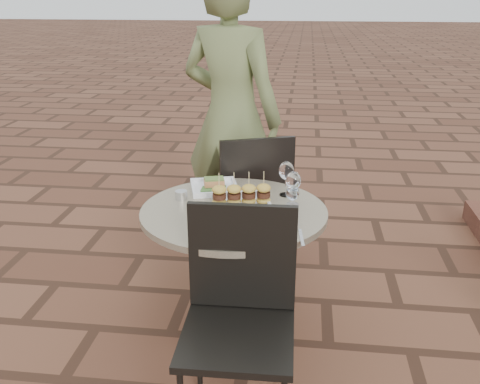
# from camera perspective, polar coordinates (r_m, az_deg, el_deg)

# --- Properties ---
(ground) EXTENTS (60.00, 60.00, 0.00)m
(ground) POSITION_cam_1_polar(r_m,az_deg,el_deg) (2.91, 0.89, -15.44)
(ground) COLOR brown
(ground) RESTS_ON ground
(cafe_table) EXTENTS (0.90, 0.90, 0.73)m
(cafe_table) POSITION_cam_1_polar(r_m,az_deg,el_deg) (2.68, -0.64, -6.71)
(cafe_table) COLOR gray
(cafe_table) RESTS_ON ground
(chair_far) EXTENTS (0.56, 0.56, 0.93)m
(chair_far) POSITION_cam_1_polar(r_m,az_deg,el_deg) (3.25, 1.37, -0.29)
(chair_far) COLOR black
(chair_far) RESTS_ON ground
(chair_near) EXTENTS (0.45, 0.45, 0.93)m
(chair_near) POSITION_cam_1_polar(r_m,az_deg,el_deg) (2.18, -0.04, -11.69)
(chair_near) COLOR black
(chair_near) RESTS_ON ground
(diner) EXTENTS (0.81, 0.68, 1.90)m
(diner) POSITION_cam_1_polar(r_m,az_deg,el_deg) (3.46, -0.94, 7.94)
(diner) COLOR #5E6739
(diner) RESTS_ON ground
(plate_salmon) EXTENTS (0.29, 0.29, 0.07)m
(plate_salmon) POSITION_cam_1_polar(r_m,az_deg,el_deg) (2.82, -2.77, 0.60)
(plate_salmon) COLOR white
(plate_salmon) RESTS_ON cafe_table
(plate_sliders) EXTENTS (0.33, 0.33, 0.18)m
(plate_sliders) POSITION_cam_1_polar(r_m,az_deg,el_deg) (2.58, 0.16, -0.71)
(plate_sliders) COLOR white
(plate_sliders) RESTS_ON cafe_table
(plate_tuna) EXTENTS (0.29, 0.29, 0.03)m
(plate_tuna) POSITION_cam_1_polar(r_m,az_deg,el_deg) (2.43, 0.40, -2.83)
(plate_tuna) COLOR white
(plate_tuna) RESTS_ON cafe_table
(wine_glass_right) EXTENTS (0.06, 0.06, 0.14)m
(wine_glass_right) POSITION_cam_1_polar(r_m,az_deg,el_deg) (2.49, 5.62, -0.20)
(wine_glass_right) COLOR white
(wine_glass_right) RESTS_ON cafe_table
(wine_glass_mid) EXTENTS (0.08, 0.08, 0.18)m
(wine_glass_mid) POSITION_cam_1_polar(r_m,az_deg,el_deg) (2.71, 4.97, 2.19)
(wine_glass_mid) COLOR white
(wine_glass_mid) RESTS_ON cafe_table
(wine_glass_far) EXTENTS (0.07, 0.07, 0.17)m
(wine_glass_far) POSITION_cam_1_polar(r_m,az_deg,el_deg) (2.59, 5.71, 1.12)
(wine_glass_far) COLOR white
(wine_glass_far) RESTS_ON cafe_table
(steel_ramekin) EXTENTS (0.07, 0.07, 0.05)m
(steel_ramekin) POSITION_cam_1_polar(r_m,az_deg,el_deg) (2.70, -6.28, -0.34)
(steel_ramekin) COLOR silver
(steel_ramekin) RESTS_ON cafe_table
(cutlery_set) EXTENTS (0.09, 0.20, 0.00)m
(cutlery_set) POSITION_cam_1_polar(r_m,az_deg,el_deg) (2.30, 5.95, -4.81)
(cutlery_set) COLOR silver
(cutlery_set) RESTS_ON cafe_table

